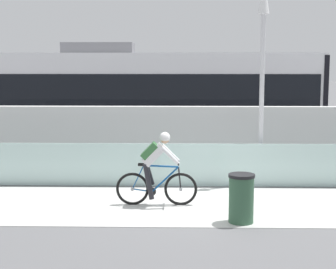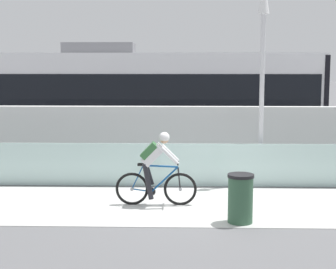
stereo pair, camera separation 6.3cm
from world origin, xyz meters
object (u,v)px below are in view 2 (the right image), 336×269
(tram, at_px, (157,99))
(trash_bin, at_px, (240,198))
(cyclist_on_bike, at_px, (156,169))
(lamp_post_antenna, at_px, (263,55))

(tram, xyz_separation_m, trash_bin, (2.01, -8.10, -1.41))
(cyclist_on_bike, bearing_deg, trash_bin, -36.35)
(tram, distance_m, lamp_post_antenna, 5.69)
(lamp_post_antenna, bearing_deg, trash_bin, -104.52)
(tram, bearing_deg, trash_bin, -76.06)
(lamp_post_antenna, distance_m, trash_bin, 4.50)
(tram, bearing_deg, lamp_post_antenna, -58.40)
(tram, distance_m, trash_bin, 8.46)
(cyclist_on_bike, height_order, trash_bin, cyclist_on_bike)
(cyclist_on_bike, bearing_deg, lamp_post_antenna, 39.87)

